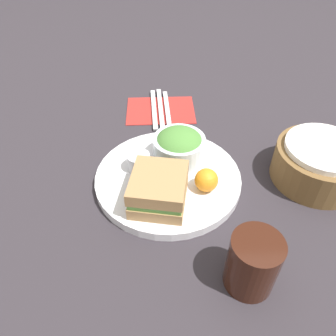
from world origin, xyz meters
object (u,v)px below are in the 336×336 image
Objects in this scene: sandwich at (159,189)px; bread_basket at (320,164)px; dressing_cup at (139,162)px; knife at (161,108)px; drink_glass at (253,263)px; fork at (154,109)px; plate at (168,178)px; spoon at (167,108)px; salad_bowl at (179,146)px.

sandwich is 0.34m from bread_basket.
knife is at bearing 168.58° from dressing_cup.
knife is at bearing -165.94° from drink_glass.
sandwich is 0.35m from fork.
sandwich is at bearing -16.06° from plate.
plate is 2.40× the size of sandwich.
dressing_cup is 0.28× the size of spoon.
drink_glass is 0.53m from spoon.
drink_glass reaches higher than salad_bowl.
sandwich is at bearing 179.22° from fork.
sandwich is 0.62× the size of knife.
drink_glass reaches higher than plate.
drink_glass reaches higher than dressing_cup.
sandwich is at bearing -78.57° from bread_basket.
spoon is at bearing -175.68° from salad_bowl.
sandwich is 2.62× the size of dressing_cup.
drink_glass is (0.26, 0.18, 0.01)m from dressing_cup.
knife is (-0.35, 0.01, -0.04)m from sandwich.
dressing_cup is 0.38m from bread_basket.
dressing_cup is at bearing -70.97° from salad_bowl.
spoon is at bearing 178.17° from plate.
fork is 0.02m from knife.
fork and knife have the same top height.
salad_bowl is 0.64× the size of spoon.
fork is 0.04m from spoon.
bread_basket reaches higher than fork.
bread_basket is (0.03, 0.38, 0.00)m from dressing_cup.
knife and spoon have the same top height.
fork is at bearing 172.47° from dressing_cup.
dressing_cup is at bearing 166.73° from knife.
dressing_cup reaches higher than plate.
bread_basket is at bearing 86.05° from dressing_cup.
drink_glass is 0.59× the size of spoon.
sandwich is 0.35m from knife.
knife is (-0.28, -0.33, -0.04)m from bread_basket.
plate is at bearing -180.00° from knife.
salad_bowl is at bearing -161.96° from drink_glass.
fork is at bearing -166.77° from salad_bowl.
spoon is (-0.26, 0.07, -0.03)m from dressing_cup.
bread_basket is 0.42m from spoon.
drink_glass is 0.56× the size of bread_basket.
drink_glass is (0.29, 0.09, -0.00)m from salad_bowl.
plate is 2.71× the size of salad_bowl.
knife is at bearing -178.15° from plate.
plate reaches higher than spoon.
fork is (-0.26, 0.03, -0.03)m from dressing_cup.
salad_bowl is 2.32× the size of dressing_cup.
sandwich is at bearing 173.36° from spoon.
fork is (-0.35, -0.01, -0.04)m from sandwich.
sandwich reaches higher than dressing_cup.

